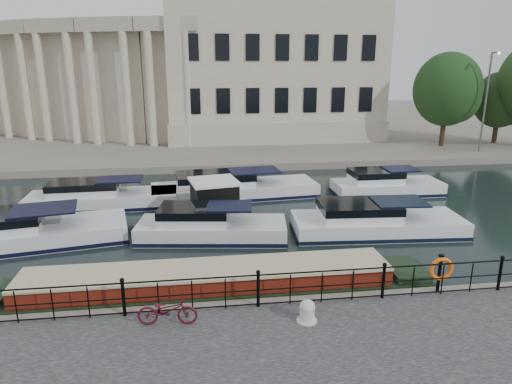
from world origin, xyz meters
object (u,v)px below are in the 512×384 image
at_px(mooring_bollard, 307,311).
at_px(life_ring_post, 441,270).
at_px(harbour_hut, 214,202).
at_px(bicycle, 167,310).
at_px(narrowboat, 209,290).

relative_size(mooring_bollard, life_ring_post, 0.52).
xyz_separation_m(mooring_bollard, life_ring_post, (4.67, 1.10, 0.50)).
relative_size(mooring_bollard, harbour_hut, 0.19).
distance_m(bicycle, mooring_bollard, 4.01).
bearing_deg(bicycle, narrowboat, -23.49).
distance_m(life_ring_post, narrowboat, 7.65).
xyz_separation_m(bicycle, mooring_bollard, (3.99, -0.36, -0.13)).
bearing_deg(narrowboat, bicycle, -119.20).
relative_size(mooring_bollard, narrowboat, 0.04).
distance_m(bicycle, narrowboat, 2.62).
bearing_deg(mooring_bollard, harbour_hut, 101.49).
bearing_deg(harbour_hut, mooring_bollard, -88.98).
bearing_deg(narrowboat, life_ring_post, -11.66).
bearing_deg(narrowboat, mooring_bollard, -43.40).
height_order(mooring_bollard, harbour_hut, harbour_hut).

